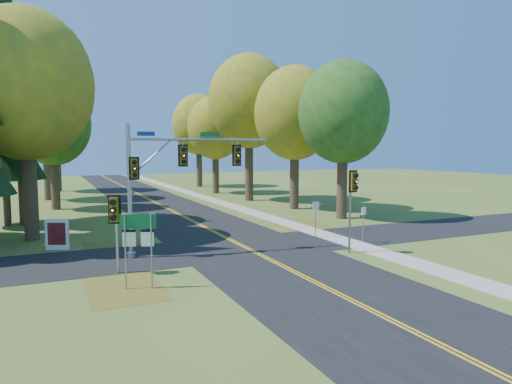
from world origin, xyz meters
name	(u,v)px	position (x,y,z in m)	size (l,w,h in m)	color
ground	(258,254)	(0.00, 0.00, 0.00)	(160.00, 160.00, 0.00)	#445F21
road_main	(258,254)	(0.00, 0.00, 0.01)	(8.00, 160.00, 0.02)	black
road_cross	(244,247)	(0.00, 2.00, 0.01)	(60.00, 6.00, 0.02)	black
centerline_left	(257,254)	(-0.10, 0.00, 0.03)	(0.10, 160.00, 0.01)	gold
centerline_right	(260,254)	(0.10, 0.00, 0.03)	(0.10, 160.00, 0.01)	gold
sidewalk_east	(353,244)	(6.20, 0.00, 0.03)	(1.60, 160.00, 0.06)	#9E998E
leaf_patch_w_near	(123,250)	(-6.50, 4.00, 0.01)	(4.00, 6.00, 0.00)	brown
leaf_patch_e	(309,228)	(6.80, 6.00, 0.01)	(3.50, 8.00, 0.00)	brown
leaf_patch_w_far	(124,287)	(-7.50, -3.00, 0.01)	(3.00, 5.00, 0.00)	brown
tree_w_a	(27,85)	(-11.13, 9.38, 9.49)	(8.00, 8.00, 14.15)	#38281C
tree_e_a	(343,113)	(11.57, 8.77, 8.53)	(7.20, 7.20, 12.73)	#38281C
tree_w_b	(21,84)	(-11.72, 16.29, 10.37)	(8.60, 8.60, 15.38)	#38281C
tree_e_b	(295,114)	(10.97, 15.58, 8.90)	(7.60, 7.60, 13.33)	#38281C
tree_w_c	(53,124)	(-9.54, 24.47, 7.94)	(6.80, 6.80, 11.91)	#38281C
tree_e_c	(249,102)	(9.88, 23.69, 10.66)	(8.80, 8.80, 15.79)	#38281C
tree_w_d	(46,111)	(-10.13, 33.18, 9.78)	(8.20, 8.20, 14.56)	#38281C
tree_e_d	(216,128)	(9.26, 32.87, 8.24)	(7.00, 7.00, 12.32)	#38281C
tree_w_e	(56,115)	(-8.92, 44.09, 10.07)	(8.40, 8.40, 14.97)	#38281C
tree_e_e	(199,125)	(10.47, 43.58, 9.19)	(7.80, 7.80, 13.74)	#38281C
pine_c	(1,92)	(-13.00, 16.00, 9.69)	(5.60, 5.60, 20.56)	#38281C
traffic_mast	(166,172)	(-4.50, 1.78, 4.47)	(7.65, 1.07, 6.95)	#999CA2
east_signal_pole	(353,191)	(4.63, -1.99, 3.44)	(0.53, 0.61, 4.53)	gray
ped_signal_pole	(115,216)	(-7.51, -0.92, 2.69)	(0.54, 0.65, 3.62)	#9A9DA2
route_sign_cluster	(138,235)	(-6.95, -3.48, 2.21)	(1.37, 0.59, 3.13)	gray
info_kiosk	(57,234)	(-9.82, 5.73, 0.87)	(1.24, 0.59, 1.74)	silver
reg_sign_e_north	(316,212)	(5.21, 2.59, 1.64)	(0.46, 0.07, 2.39)	gray
reg_sign_e_south	(363,218)	(6.90, -0.05, 1.55)	(0.42, 0.16, 2.27)	gray
reg_sign_w	(152,222)	(-4.81, 4.13, 1.45)	(0.38, 0.18, 2.12)	gray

